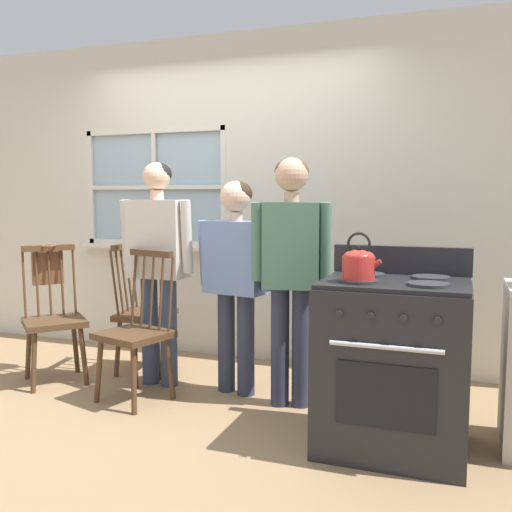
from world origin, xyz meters
The scene contains 12 objects.
ground_plane centered at (0.00, 0.00, 0.00)m, with size 16.00×16.00×0.00m, color #937551.
wall_back centered at (0.04, 1.40, 1.34)m, with size 6.40×0.16×2.70m.
chair_by_window centered at (-0.96, 0.31, 0.45)m, with size 0.58×0.58×1.01m.
chair_near_wall centered at (-0.48, 0.76, 0.45)m, with size 0.47×0.48×1.01m.
chair_center_cluster centered at (-0.18, 0.19, 0.45)m, with size 0.51×0.50×1.01m.
person_elderly_left centered at (-0.19, 0.52, 0.97)m, with size 0.56×0.22×1.61m.
person_teen_center centered at (0.40, 0.55, 0.90)m, with size 0.58×0.29×1.47m.
person_adult_right centered at (0.82, 0.44, 0.99)m, with size 0.52×0.28×1.61m.
stove centered at (1.53, 0.02, 0.47)m, with size 0.78×0.68×1.08m.
kettle centered at (1.35, -0.11, 1.02)m, with size 0.21×0.17×0.25m.
potted_plant centered at (-0.51, 1.31, 1.04)m, with size 0.16×0.16×0.35m.
handbag centered at (-1.13, 0.47, 0.84)m, with size 0.25×0.25×0.31m.
Camera 1 is at (1.86, -3.05, 1.37)m, focal length 40.00 mm.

